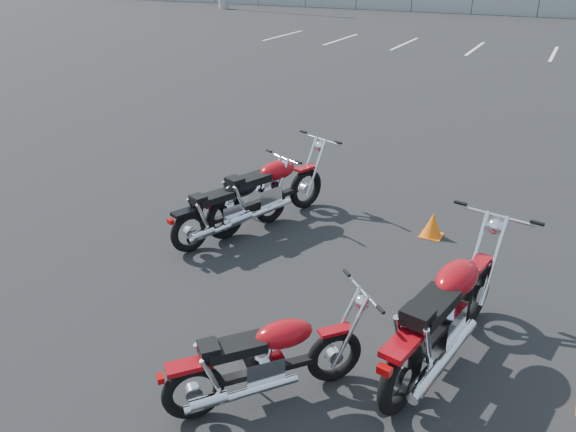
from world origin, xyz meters
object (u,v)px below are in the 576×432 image
at_px(motorcycle_second_black, 231,207).
at_px(motorcycle_rear_red, 445,314).
at_px(motorcycle_front_red, 268,191).
at_px(motorcycle_third_red, 266,360).

distance_m(motorcycle_second_black, motorcycle_rear_red, 3.45).
distance_m(motorcycle_front_red, motorcycle_second_black, 0.66).
bearing_deg(motorcycle_rear_red, motorcycle_third_red, -135.59).
xyz_separation_m(motorcycle_front_red, motorcycle_second_black, (-0.22, -0.62, -0.06)).
xyz_separation_m(motorcycle_front_red, motorcycle_rear_red, (2.96, -1.94, 0.04)).
bearing_deg(motorcycle_third_red, motorcycle_front_red, 118.79).
height_order(motorcycle_front_red, motorcycle_third_red, motorcycle_front_red).
bearing_deg(motorcycle_second_black, motorcycle_front_red, 70.33).
distance_m(motorcycle_front_red, motorcycle_third_red, 3.59).
relative_size(motorcycle_front_red, motorcycle_rear_red, 0.92).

